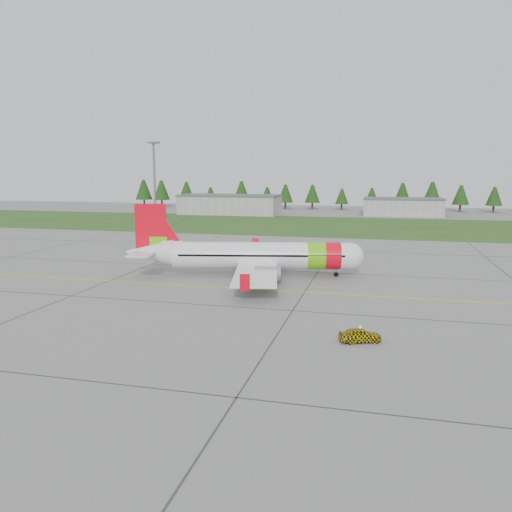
# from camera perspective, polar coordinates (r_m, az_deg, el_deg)

# --- Properties ---
(ground) EXTENTS (320.00, 320.00, 0.00)m
(ground) POSITION_cam_1_polar(r_m,az_deg,el_deg) (52.59, -6.65, -5.52)
(ground) COLOR gray
(ground) RESTS_ON ground
(aircraft) EXTENTS (31.11, 29.14, 9.52)m
(aircraft) POSITION_cam_1_polar(r_m,az_deg,el_deg) (65.85, -0.03, 0.05)
(aircraft) COLOR white
(aircraft) RESTS_ON ground
(follow_me_car) EXTENTS (1.57, 1.69, 3.42)m
(follow_me_car) POSITION_cam_1_polar(r_m,az_deg,el_deg) (41.44, 11.85, -7.35)
(follow_me_car) COLOR yellow
(follow_me_car) RESTS_ON ground
(service_van) EXTENTS (1.70, 1.62, 4.65)m
(service_van) POSITION_cam_1_polar(r_m,az_deg,el_deg) (113.05, -12.10, 3.60)
(service_van) COLOR white
(service_van) RESTS_ON ground
(grass_strip) EXTENTS (320.00, 50.00, 0.03)m
(grass_strip) POSITION_cam_1_polar(r_m,az_deg,el_deg) (131.43, 6.03, 3.55)
(grass_strip) COLOR #30561E
(grass_strip) RESTS_ON ground
(taxi_guideline) EXTENTS (120.00, 0.25, 0.02)m
(taxi_guideline) POSITION_cam_1_polar(r_m,az_deg,el_deg) (59.91, -3.95, -3.60)
(taxi_guideline) COLOR gold
(taxi_guideline) RESTS_ON ground
(hangar_west) EXTENTS (32.00, 14.00, 6.00)m
(hangar_west) POSITION_cam_1_polar(r_m,az_deg,el_deg) (164.99, -2.98, 5.84)
(hangar_west) COLOR #A8A8A3
(hangar_west) RESTS_ON ground
(hangar_east) EXTENTS (24.00, 12.00, 5.20)m
(hangar_east) POSITION_cam_1_polar(r_m,az_deg,el_deg) (165.98, 16.44, 5.35)
(hangar_east) COLOR #A8A8A3
(hangar_east) RESTS_ON ground
(floodlight_mast) EXTENTS (0.50, 0.50, 20.00)m
(floodlight_mast) POSITION_cam_1_polar(r_m,az_deg,el_deg) (116.81, -11.49, 7.58)
(floodlight_mast) COLOR slate
(floodlight_mast) RESTS_ON ground
(treeline) EXTENTS (160.00, 8.00, 10.00)m
(treeline) POSITION_cam_1_polar(r_m,az_deg,el_deg) (186.55, 8.49, 6.80)
(treeline) COLOR #1C3F14
(treeline) RESTS_ON ground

